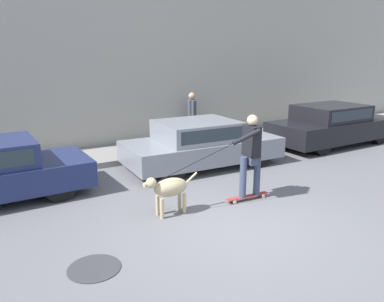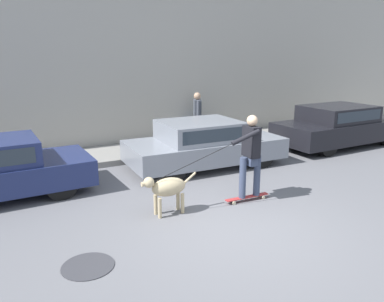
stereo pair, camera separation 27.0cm
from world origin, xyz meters
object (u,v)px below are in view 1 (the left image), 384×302
at_px(parked_car_2, 332,125).
at_px(dog, 169,188).
at_px(skateboarder, 250,152).
at_px(parked_car_1, 201,144).
at_px(pedestrian_with_bag, 192,114).

distance_m(parked_car_2, dog, 7.46).
height_order(dog, skateboarder, skateboarder).
bearing_deg(parked_car_1, skateboarder, -96.94).
relative_size(parked_car_2, pedestrian_with_bag, 2.94).
relative_size(parked_car_1, dog, 3.74).
relative_size(dog, skateboarder, 0.43).
relative_size(skateboarder, pedestrian_with_bag, 1.67).
bearing_deg(parked_car_2, skateboarder, -156.22).
xyz_separation_m(dog, skateboarder, (1.73, -0.15, 0.49)).
height_order(skateboarder, pedestrian_with_bag, skateboarder).
distance_m(parked_car_1, parked_car_2, 4.99).
bearing_deg(parked_car_2, parked_car_1, 178.73).
relative_size(parked_car_1, parked_car_2, 0.92).
xyz_separation_m(parked_car_1, skateboarder, (-0.37, -2.50, 0.41)).
height_order(parked_car_1, pedestrian_with_bag, pedestrian_with_bag).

